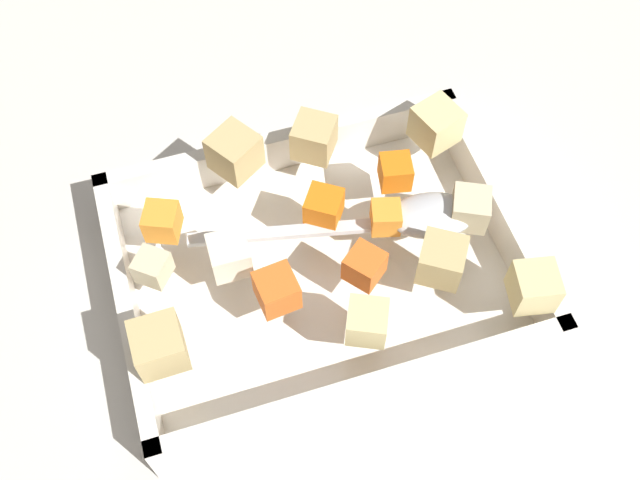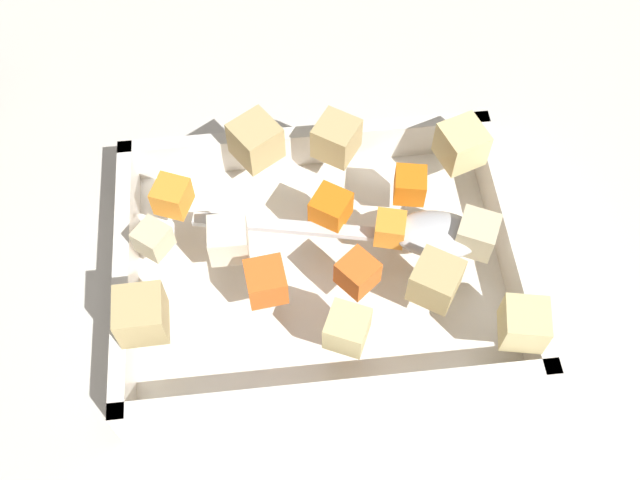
% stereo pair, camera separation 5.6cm
% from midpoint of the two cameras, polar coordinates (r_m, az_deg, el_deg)
% --- Properties ---
extents(ground_plane, '(4.00, 4.00, 0.00)m').
position_cam_midpoint_polar(ground_plane, '(0.61, -1.36, -3.76)').
color(ground_plane, beige).
extents(baking_dish, '(0.31, 0.24, 0.05)m').
position_cam_midpoint_polar(baking_dish, '(0.60, -2.66, -2.56)').
color(baking_dish, white).
rests_on(baking_dish, ground_plane).
extents(carrot_chunk_corner_sw, '(0.03, 0.03, 0.02)m').
position_cam_midpoint_polar(carrot_chunk_corner_sw, '(0.59, 3.11, 5.01)').
color(carrot_chunk_corner_sw, orange).
rests_on(carrot_chunk_corner_sw, baking_dish).
extents(carrot_chunk_front_center, '(0.03, 0.03, 0.02)m').
position_cam_midpoint_polar(carrot_chunk_front_center, '(0.57, 2.27, 1.51)').
color(carrot_chunk_front_center, orange).
rests_on(carrot_chunk_front_center, baking_dish).
extents(carrot_chunk_heap_side, '(0.04, 0.04, 0.03)m').
position_cam_midpoint_polar(carrot_chunk_heap_side, '(0.57, -2.83, 2.21)').
color(carrot_chunk_heap_side, orange).
rests_on(carrot_chunk_heap_side, baking_dish).
extents(carrot_chunk_far_left, '(0.03, 0.03, 0.03)m').
position_cam_midpoint_polar(carrot_chunk_far_left, '(0.54, -6.31, -4.10)').
color(carrot_chunk_far_left, orange).
rests_on(carrot_chunk_far_left, baking_dish).
extents(carrot_chunk_corner_nw, '(0.04, 0.04, 0.03)m').
position_cam_midpoint_polar(carrot_chunk_corner_nw, '(0.54, 0.51, -2.25)').
color(carrot_chunk_corner_nw, orange).
rests_on(carrot_chunk_corner_nw, baking_dish).
extents(carrot_chunk_center, '(0.03, 0.03, 0.03)m').
position_cam_midpoint_polar(carrot_chunk_center, '(0.58, -14.70, 1.16)').
color(carrot_chunk_center, orange).
rests_on(carrot_chunk_center, baking_dish).
extents(potato_chunk_under_handle, '(0.04, 0.04, 0.03)m').
position_cam_midpoint_polar(potato_chunk_under_handle, '(0.57, 8.75, 2.11)').
color(potato_chunk_under_handle, beige).
rests_on(potato_chunk_under_handle, baking_dish).
extents(potato_chunk_near_left, '(0.04, 0.04, 0.03)m').
position_cam_midpoint_polar(potato_chunk_near_left, '(0.62, 6.32, 8.59)').
color(potato_chunk_near_left, '#E0CC89').
rests_on(potato_chunk_near_left, baking_dish).
extents(potato_chunk_mid_left, '(0.04, 0.04, 0.03)m').
position_cam_midpoint_polar(potato_chunk_mid_left, '(0.61, -3.12, 7.64)').
color(potato_chunk_mid_left, tan).
rests_on(potato_chunk_mid_left, baking_dish).
extents(potato_chunk_corner_se, '(0.04, 0.04, 0.03)m').
position_cam_midpoint_polar(potato_chunk_corner_se, '(0.55, 13.29, -3.75)').
color(potato_chunk_corner_se, '#E0CC89').
rests_on(potato_chunk_corner_se, baking_dish).
extents(potato_chunk_rim_edge, '(0.03, 0.03, 0.02)m').
position_cam_midpoint_polar(potato_chunk_rim_edge, '(0.57, -15.49, -2.26)').
color(potato_chunk_rim_edge, beige).
rests_on(potato_chunk_rim_edge, baking_dish).
extents(potato_chunk_heap_top, '(0.03, 0.03, 0.03)m').
position_cam_midpoint_polar(potato_chunk_heap_top, '(0.53, -15.22, -8.08)').
color(potato_chunk_heap_top, tan).
rests_on(potato_chunk_heap_top, baking_dish).
extents(potato_chunk_corner_ne, '(0.05, 0.05, 0.03)m').
position_cam_midpoint_polar(potato_chunk_corner_ne, '(0.60, -9.21, 6.44)').
color(potato_chunk_corner_ne, tan).
rests_on(potato_chunk_corner_ne, baking_dish).
extents(potato_chunk_mid_right, '(0.04, 0.04, 0.03)m').
position_cam_midpoint_polar(potato_chunk_mid_right, '(0.52, 0.65, -6.53)').
color(potato_chunk_mid_right, '#E0CC89').
rests_on(potato_chunk_mid_right, baking_dish).
extents(potato_chunk_near_right, '(0.04, 0.04, 0.03)m').
position_cam_midpoint_polar(potato_chunk_near_right, '(0.55, 6.43, -1.78)').
color(potato_chunk_near_right, tan).
rests_on(potato_chunk_near_right, baking_dish).
extents(parsnip_chunk_far_right, '(0.03, 0.03, 0.03)m').
position_cam_midpoint_polar(parsnip_chunk_far_right, '(0.55, -9.81, -1.41)').
color(parsnip_chunk_far_right, silver).
rests_on(parsnip_chunk_far_right, baking_dish).
extents(serving_spoon, '(0.22, 0.07, 0.02)m').
position_cam_midpoint_polar(serving_spoon, '(0.57, 4.46, 1.50)').
color(serving_spoon, silver).
rests_on(serving_spoon, baking_dish).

